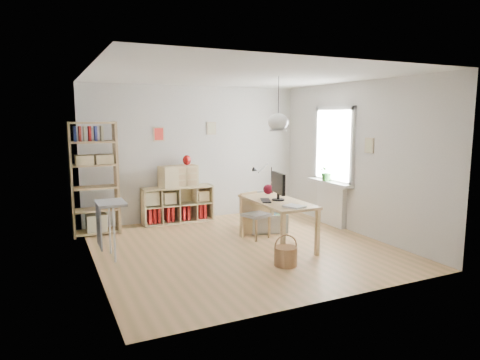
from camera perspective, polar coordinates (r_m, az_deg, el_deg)
name	(u,v)px	position (r m, az deg, el deg)	size (l,w,h in m)	color
ground	(242,247)	(6.97, 0.30, -8.95)	(4.50, 4.50, 0.00)	tan
room_shell	(278,122)	(6.78, 5.11, 7.70)	(4.50, 4.50, 4.50)	silver
window_unit	(334,145)	(8.35, 12.48, 4.57)	(0.07, 1.16, 1.46)	white
radiator	(331,204)	(8.48, 12.05, -3.21)	(0.10, 0.80, 0.80)	silver
windowsill	(330,183)	(8.38, 11.86, -0.36)	(0.22, 1.20, 0.06)	silver
desk	(277,206)	(6.93, 4.96, -3.48)	(0.70, 1.50, 0.75)	#D9B87D
cube_shelf	(176,207)	(8.63, -8.49, -3.61)	(1.40, 0.38, 0.72)	#D2BA8A
tall_bookshelf	(94,174)	(7.92, -18.93, 0.76)	(0.80, 0.38, 2.00)	#D9B87D
side_table	(106,214)	(6.57, -17.39, -4.39)	(0.40, 0.55, 0.85)	gray
chair	(254,212)	(7.42, 1.83, -4.31)	(0.49, 0.49, 0.79)	gray
wicker_basket	(286,255)	(6.15, 6.10, -9.96)	(0.32, 0.32, 0.45)	olive
storage_chest	(267,218)	(7.94, 3.56, -5.08)	(0.82, 0.88, 0.71)	silver
monitor	(278,185)	(6.88, 5.13, -0.64)	(0.21, 0.51, 0.45)	black
keyboard	(266,200)	(6.84, 3.46, -2.75)	(0.14, 0.36, 0.02)	black
task_lamp	(262,175)	(7.40, 2.93, 0.63)	(0.46, 0.17, 0.49)	black
yarn_ball	(268,189)	(7.44, 3.77, -1.24)	(0.17, 0.17, 0.17)	#4E0A19
paper_tray	(294,206)	(6.40, 7.25, -3.52)	(0.23, 0.29, 0.03)	silver
drawer_chest	(178,176)	(8.49, -8.24, 0.52)	(0.73, 0.33, 0.42)	#D2BA8A
red_vase	(187,160)	(8.51, -7.10, 2.65)	(0.16, 0.16, 0.20)	maroon
potted_plant	(327,172)	(8.40, 11.47, 1.06)	(0.31, 0.27, 0.34)	#276225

